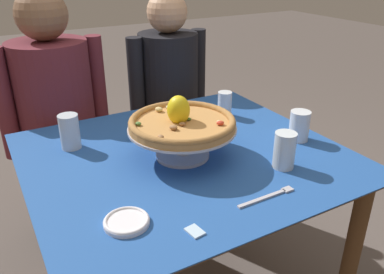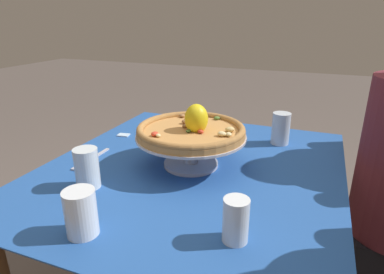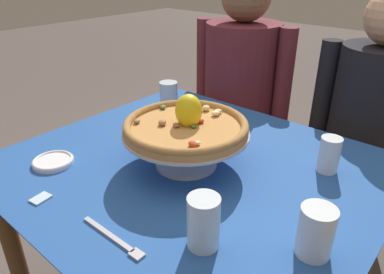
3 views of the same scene
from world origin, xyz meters
name	(u,v)px [view 1 (image 1 of 3)]	position (x,y,z in m)	size (l,w,h in m)	color
dining_table	(185,179)	(0.00, 0.00, 0.63)	(1.10, 1.00, 0.74)	brown
pizza_stand	(182,136)	(-0.02, -0.01, 0.81)	(0.38, 0.38, 0.11)	#B7B7C1
pizza	(182,121)	(-0.02, -0.01, 0.87)	(0.37, 0.37, 0.11)	#BC8447
water_glass_front_right	(284,153)	(0.24, -0.25, 0.79)	(0.07, 0.07, 0.13)	silver
water_glass_back_right	(225,105)	(0.33, 0.24, 0.78)	(0.06, 0.06, 0.11)	white
water_glass_back_left	(70,134)	(-0.34, 0.25, 0.79)	(0.07, 0.07, 0.13)	silver
water_glass_side_right	(299,128)	(0.44, -0.11, 0.79)	(0.08, 0.08, 0.12)	white
side_plate	(127,221)	(-0.33, -0.28, 0.74)	(0.12, 0.12, 0.02)	white
dinner_fork	(269,196)	(0.09, -0.37, 0.74)	(0.20, 0.02, 0.01)	#B7B7C1
sugar_packet	(195,231)	(-0.19, -0.40, 0.74)	(0.05, 0.04, 0.01)	silver
diner_left	(59,128)	(-0.30, 0.72, 0.62)	(0.51, 0.39, 1.27)	black
diner_right	(170,112)	(0.30, 0.74, 0.58)	(0.47, 0.35, 1.23)	black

